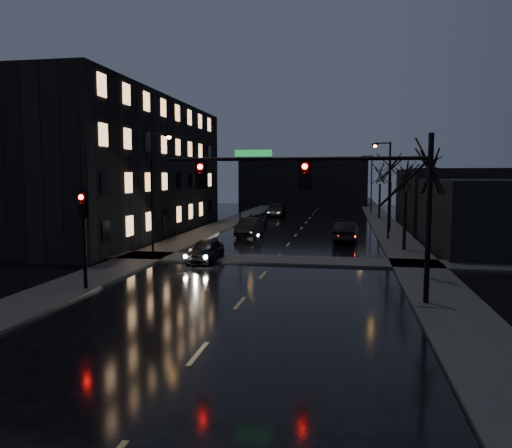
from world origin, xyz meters
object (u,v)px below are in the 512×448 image
at_px(oncoming_car_c, 256,220).
at_px(oncoming_car_d, 276,210).
at_px(oncoming_car_a, 206,250).
at_px(oncoming_car_b, 250,227).
at_px(lead_car, 346,232).

height_order(oncoming_car_c, oncoming_car_d, oncoming_car_d).
bearing_deg(oncoming_car_d, oncoming_car_c, -91.09).
xyz_separation_m(oncoming_car_a, oncoming_car_b, (0.23, 13.23, 0.10)).
relative_size(oncoming_car_b, oncoming_car_d, 0.85).
xyz_separation_m(oncoming_car_c, lead_car, (9.19, -10.47, 0.15)).
xyz_separation_m(oncoming_car_b, lead_car, (8.32, -2.50, -0.01)).
bearing_deg(lead_car, oncoming_car_d, -65.24).
bearing_deg(oncoming_car_a, oncoming_car_d, 90.61).
distance_m(oncoming_car_a, oncoming_car_b, 13.23).
relative_size(oncoming_car_b, lead_car, 1.01).
bearing_deg(oncoming_car_d, oncoming_car_a, -89.45).
distance_m(oncoming_car_a, oncoming_car_c, 21.21).
bearing_deg(oncoming_car_d, oncoming_car_b, -88.43).
height_order(oncoming_car_d, lead_car, oncoming_car_d).
bearing_deg(lead_car, oncoming_car_b, -12.34).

